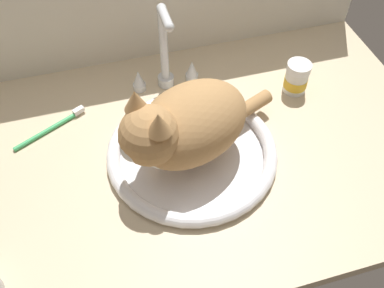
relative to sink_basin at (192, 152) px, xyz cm
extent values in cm
cube|color=#CCB793|center=(-4.31, 1.56, -2.78)|extent=(121.40, 68.44, 3.00)
torus|color=white|center=(0.00, 0.00, 0.16)|extent=(36.39, 36.39, 2.89)
cylinder|color=white|center=(0.00, 0.00, -0.98)|extent=(32.06, 32.06, 0.60)
cylinder|color=silver|center=(0.00, 23.78, -0.07)|extent=(4.00, 4.00, 2.43)
cylinder|color=silver|center=(0.00, 23.78, 10.61)|extent=(2.00, 2.00, 18.93)
sphere|color=silver|center=(0.00, 23.78, 20.08)|extent=(2.20, 2.20, 2.20)
cylinder|color=silver|center=(0.00, 20.32, 20.08)|extent=(2.00, 6.91, 2.00)
sphere|color=silver|center=(0.00, 16.87, 20.08)|extent=(2.10, 2.10, 2.10)
cylinder|color=silver|center=(-6.69, 23.78, -0.48)|extent=(3.20, 3.20, 1.60)
cone|color=silver|center=(-6.69, 23.78, 2.36)|extent=(2.88, 2.88, 4.09)
cylinder|color=silver|center=(6.69, 23.78, -0.48)|extent=(3.20, 3.20, 1.60)
cone|color=silver|center=(6.69, 23.78, 2.36)|extent=(2.88, 2.88, 4.09)
ellipsoid|color=tan|center=(0.00, 0.00, 9.10)|extent=(29.43, 25.42, 15.00)
sphere|color=tan|center=(-9.09, -3.87, 12.71)|extent=(11.52, 11.52, 11.52)
cone|color=tan|center=(-7.73, -7.05, 18.90)|extent=(4.38, 4.38, 4.32)
cone|color=tan|center=(-10.44, -0.69, 18.90)|extent=(4.38, 4.38, 4.32)
ellipsoid|color=silver|center=(-13.06, -5.57, 11.56)|extent=(5.08, 5.81, 3.69)
ellipsoid|color=silver|center=(-7.95, -3.39, 8.35)|extent=(10.05, 11.37, 8.25)
cylinder|color=tan|center=(14.18, 6.04, 3.20)|extent=(13.72, 8.25, 3.20)
cylinder|color=white|center=(29.83, 13.09, 1.88)|extent=(5.47, 5.47, 6.32)
cylinder|color=gold|center=(29.83, 13.09, 1.37)|extent=(5.64, 5.64, 2.53)
cylinder|color=white|center=(29.83, 13.09, 5.92)|extent=(5.75, 5.75, 1.77)
cylinder|color=#3FB266|center=(-30.05, 15.21, -0.78)|extent=(14.15, 7.82, 1.00)
cube|color=white|center=(-22.04, 19.26, -0.18)|extent=(2.86, 2.24, 1.20)
camera|label=1|loc=(-15.32, -54.10, 70.68)|focal=39.58mm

